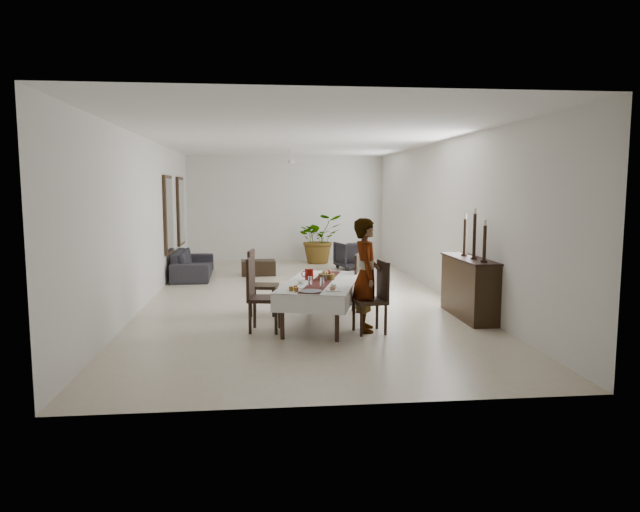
{
  "coord_description": "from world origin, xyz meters",
  "views": [
    {
      "loc": [
        -0.79,
        -11.59,
        2.22
      ],
      "look_at": [
        0.24,
        -1.8,
        1.05
      ],
      "focal_mm": 32.0,
      "sensor_mm": 36.0,
      "label": 1
    }
  ],
  "objects_px": {
    "red_pitcher": "(309,274)",
    "dining_table_top": "(321,283)",
    "sofa": "(193,264)",
    "woman": "(366,275)",
    "sideboard_body": "(469,289)"
  },
  "relations": [
    {
      "from": "red_pitcher",
      "to": "sofa",
      "type": "bearing_deg",
      "value": 116.32
    },
    {
      "from": "red_pitcher",
      "to": "dining_table_top",
      "type": "bearing_deg",
      "value": -46.62
    },
    {
      "from": "dining_table_top",
      "to": "sideboard_body",
      "type": "xyz_separation_m",
      "value": [
        2.59,
        0.21,
        -0.17
      ]
    },
    {
      "from": "woman",
      "to": "sideboard_body",
      "type": "xyz_separation_m",
      "value": [
        1.94,
        0.74,
        -0.38
      ]
    },
    {
      "from": "dining_table_top",
      "to": "woman",
      "type": "distance_m",
      "value": 0.86
    },
    {
      "from": "dining_table_top",
      "to": "woman",
      "type": "relative_size",
      "value": 1.26
    },
    {
      "from": "dining_table_top",
      "to": "red_pitcher",
      "type": "relative_size",
      "value": 12.0
    },
    {
      "from": "woman",
      "to": "sofa",
      "type": "distance_m",
      "value": 6.68
    },
    {
      "from": "woman",
      "to": "sideboard_body",
      "type": "relative_size",
      "value": 1.05
    },
    {
      "from": "woman",
      "to": "sideboard_body",
      "type": "distance_m",
      "value": 2.11
    },
    {
      "from": "dining_table_top",
      "to": "sofa",
      "type": "bearing_deg",
      "value": 132.75
    },
    {
      "from": "woman",
      "to": "sideboard_body",
      "type": "height_order",
      "value": "woman"
    },
    {
      "from": "woman",
      "to": "sideboard_body",
      "type": "bearing_deg",
      "value": -63.03
    },
    {
      "from": "dining_table_top",
      "to": "sideboard_body",
      "type": "distance_m",
      "value": 2.6
    },
    {
      "from": "red_pitcher",
      "to": "sofa",
      "type": "xyz_separation_m",
      "value": [
        -2.49,
        5.04,
        -0.46
      ]
    }
  ]
}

